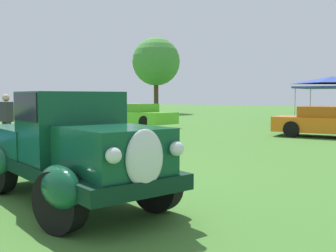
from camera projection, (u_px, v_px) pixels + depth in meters
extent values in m
plane|color=#42752D|center=(65.00, 188.00, 7.06)|extent=(120.00, 120.00, 0.00)
cube|color=black|center=(69.00, 165.00, 6.16)|extent=(4.41, 2.57, 0.20)
cube|color=#0F472D|center=(109.00, 149.00, 5.16)|extent=(1.79, 1.48, 0.60)
ellipsoid|color=silver|center=(145.00, 158.00, 4.55)|extent=(0.30, 0.54, 0.68)
cube|color=#0F472D|center=(71.00, 126.00, 6.03)|extent=(1.35, 1.60, 1.04)
cube|color=black|center=(71.00, 106.00, 6.00)|extent=(1.27, 1.61, 0.40)
cube|color=#0F472D|center=(40.00, 140.00, 7.06)|extent=(2.14, 1.87, 0.48)
ellipsoid|color=#0F472D|center=(157.00, 172.00, 5.59)|extent=(0.98, 0.61, 0.52)
ellipsoid|color=#0F472D|center=(60.00, 187.00, 4.69)|extent=(0.98, 0.61, 0.52)
ellipsoid|color=#0F472D|center=(78.00, 153.00, 7.53)|extent=(0.98, 0.61, 0.52)
sphere|color=silver|center=(177.00, 149.00, 4.78)|extent=(0.18, 0.18, 0.18)
sphere|color=silver|center=(114.00, 156.00, 4.23)|extent=(0.18, 0.18, 0.18)
cylinder|color=black|center=(157.00, 185.00, 5.60)|extent=(0.76, 0.24, 0.76)
cylinder|color=black|center=(60.00, 202.00, 4.70)|extent=(0.76, 0.24, 0.76)
cylinder|color=black|center=(78.00, 162.00, 7.54)|extent=(0.76, 0.24, 0.76)
cube|color=#60C62D|center=(140.00, 117.00, 21.27)|extent=(4.40, 2.39, 0.60)
cube|color=#4D9F24|center=(138.00, 108.00, 21.35)|extent=(2.06, 1.74, 0.44)
cylinder|color=black|center=(145.00, 122.00, 19.86)|extent=(0.64, 0.22, 0.64)
cylinder|color=black|center=(114.00, 120.00, 21.62)|extent=(0.64, 0.22, 0.64)
cube|color=orange|center=(328.00, 125.00, 15.72)|extent=(4.23, 1.98, 0.60)
cube|color=#BB5914|center=(324.00, 112.00, 15.76)|extent=(1.91, 1.58, 0.44)
cylinder|color=black|center=(292.00, 129.00, 15.69)|extent=(0.64, 0.22, 0.64)
cylinder|color=#383838|center=(5.00, 136.00, 12.09)|extent=(0.16, 0.16, 0.86)
cylinder|color=#383838|center=(9.00, 136.00, 11.97)|extent=(0.16, 0.16, 0.86)
cube|color=#2D2D33|center=(6.00, 112.00, 11.97)|extent=(0.41, 0.25, 0.60)
sphere|color=tan|center=(6.00, 98.00, 11.94)|extent=(0.22, 0.22, 0.22)
cylinder|color=#383838|center=(83.00, 135.00, 12.28)|extent=(0.16, 0.16, 0.86)
cylinder|color=#383838|center=(81.00, 136.00, 12.08)|extent=(0.16, 0.16, 0.86)
cube|color=#2D2D33|center=(81.00, 112.00, 12.12)|extent=(0.41, 0.47, 0.60)
sphere|color=tan|center=(81.00, 98.00, 12.09)|extent=(0.22, 0.22, 0.22)
cylinder|color=#B7B7BC|center=(310.00, 106.00, 23.99)|extent=(0.05, 0.05, 2.05)
cylinder|color=#B7B7BC|center=(295.00, 107.00, 21.52)|extent=(0.05, 0.05, 2.05)
cube|color=#2D429E|center=(331.00, 88.00, 21.82)|extent=(3.35, 3.35, 0.10)
pyramid|color=#2D429E|center=(331.00, 80.00, 21.79)|extent=(3.28, 3.28, 0.38)
cylinder|color=#47331E|center=(156.00, 94.00, 38.10)|extent=(0.44, 0.44, 3.66)
sphere|color=#428938|center=(156.00, 62.00, 37.86)|extent=(4.56, 4.56, 4.56)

